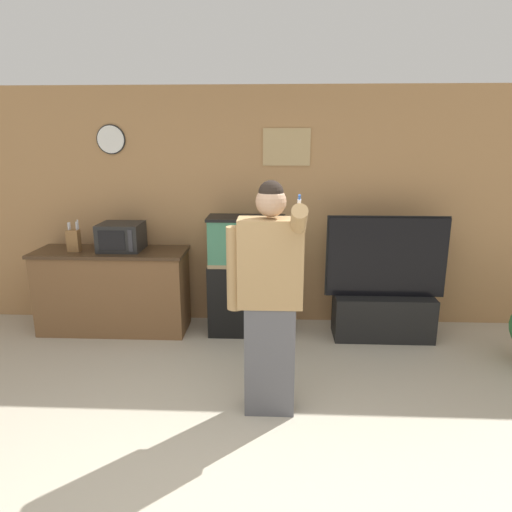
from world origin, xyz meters
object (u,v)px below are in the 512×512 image
object	(u,v)px
tv_on_stand	(383,303)
person_standing	(269,297)
knife_block	(74,240)
aquarium_on_stand	(247,276)
counter_island	(114,291)
microwave	(121,237)

from	to	relation	value
tv_on_stand	person_standing	bearing A→B (deg)	-130.17
knife_block	aquarium_on_stand	bearing A→B (deg)	1.75
counter_island	tv_on_stand	world-z (taller)	tv_on_stand
knife_block	microwave	bearing A→B (deg)	10.21
microwave	person_standing	size ratio (longest dim) A/B	0.25
knife_block	person_standing	distance (m)	2.51
microwave	tv_on_stand	world-z (taller)	tv_on_stand
counter_island	tv_on_stand	size ratio (longest dim) A/B	1.24
aquarium_on_stand	person_standing	size ratio (longest dim) A/B	0.72
counter_island	microwave	xyz separation A→B (m)	(0.12, 0.03, 0.59)
microwave	person_standing	xyz separation A→B (m)	(1.59, -1.50, -0.12)
counter_island	aquarium_on_stand	xyz separation A→B (m)	(1.45, 0.00, 0.19)
counter_island	tv_on_stand	bearing A→B (deg)	-1.29
microwave	aquarium_on_stand	size ratio (longest dim) A/B	0.35
knife_block	tv_on_stand	bearing A→B (deg)	-0.20
counter_island	aquarium_on_stand	bearing A→B (deg)	0.07
microwave	tv_on_stand	size ratio (longest dim) A/B	0.34
knife_block	tv_on_stand	world-z (taller)	tv_on_stand
person_standing	counter_island	bearing A→B (deg)	139.43
microwave	tv_on_stand	xyz separation A→B (m)	(2.78, -0.10, -0.66)
aquarium_on_stand	person_standing	xyz separation A→B (m)	(0.26, -1.47, 0.29)
counter_island	person_standing	size ratio (longest dim) A/B	0.91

